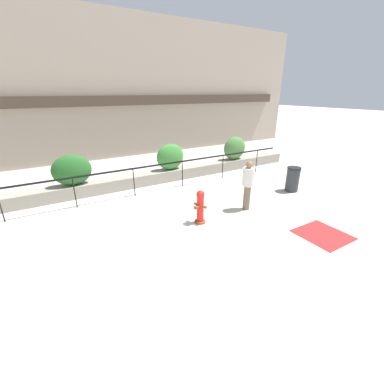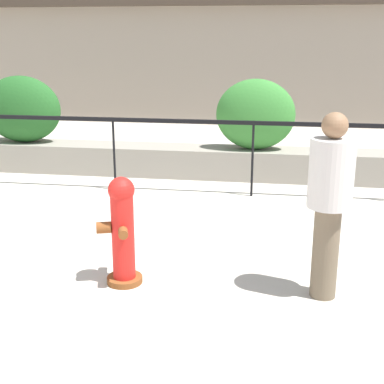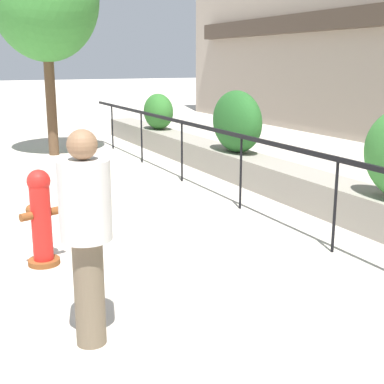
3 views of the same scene
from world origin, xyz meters
TOP-DOWN VIEW (x-y plane):
  - planter_wall_low at (0.00, 6.00)m, footprint 18.00×0.70m
  - fence_railing_segment at (-0.00, 4.90)m, footprint 15.00×0.05m
  - hedge_bush_0 at (-5.98, 6.00)m, footprint 1.06×0.70m
  - hedge_bush_1 at (-2.02, 6.00)m, footprint 1.44×0.70m
  - fire_hydrant at (1.05, 1.73)m, footprint 0.48×0.48m
  - pedestrian at (2.97, 1.75)m, footprint 0.56×0.56m

SIDE VIEW (x-z plane):
  - planter_wall_low at x=0.00m, z-range 0.00..0.50m
  - fire_hydrant at x=1.05m, z-range 0.01..1.09m
  - hedge_bush_0 at x=-5.98m, z-range 0.50..1.41m
  - pedestrian at x=2.97m, z-range 0.12..1.85m
  - fence_railing_segment at x=0.00m, z-range 0.44..1.59m
  - hedge_bush_1 at x=-2.02m, z-range 0.50..1.68m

